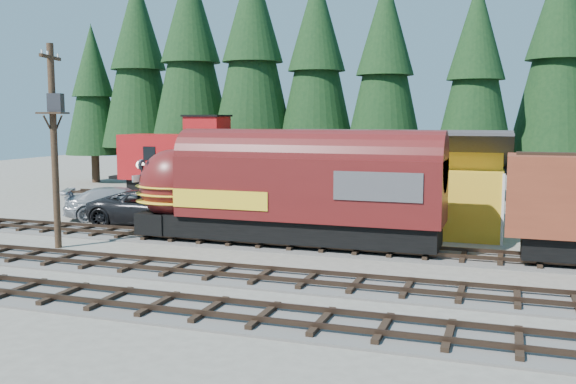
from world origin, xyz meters
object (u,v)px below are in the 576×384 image
(pickup_truck_a, at_px, (154,207))
(caboose, at_px, (195,161))
(depot, at_px, (387,174))
(pickup_truck_b, at_px, (121,203))
(utility_pole, at_px, (54,133))
(locomotive, at_px, (275,194))

(pickup_truck_a, bearing_deg, caboose, 8.36)
(depot, distance_m, pickup_truck_b, 15.68)
(depot, xyz_separation_m, utility_pole, (-13.38, -10.24, 2.35))
(depot, xyz_separation_m, pickup_truck_b, (-15.41, -2.08, -2.02))
(caboose, height_order, pickup_truck_a, caboose)
(depot, distance_m, pickup_truck_a, 13.06)
(caboose, xyz_separation_m, pickup_truck_b, (0.04, -9.58, -1.86))
(locomotive, bearing_deg, caboose, 129.10)
(locomotive, bearing_deg, utility_pole, -158.14)
(locomotive, height_order, pickup_truck_b, locomotive)
(pickup_truck_b, bearing_deg, utility_pole, 167.86)
(pickup_truck_b, bearing_deg, pickup_truck_a, -138.71)
(locomotive, bearing_deg, pickup_truck_b, 158.70)
(locomotive, xyz_separation_m, pickup_truck_a, (-8.41, 3.20, -1.44))
(utility_pole, bearing_deg, locomotive, 4.02)
(utility_pole, height_order, pickup_truck_b, utility_pole)
(depot, relative_size, locomotive, 0.84)
(depot, height_order, caboose, caboose)
(locomotive, bearing_deg, pickup_truck_a, 159.16)
(depot, distance_m, utility_pole, 17.01)
(locomotive, height_order, utility_pole, utility_pole)
(utility_pole, xyz_separation_m, pickup_truck_b, (-2.03, 8.16, -4.37))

